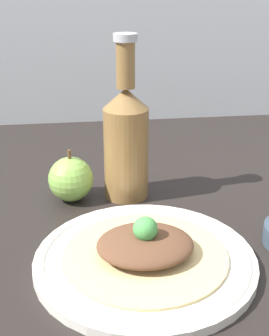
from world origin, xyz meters
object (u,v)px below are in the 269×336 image
at_px(cider_bottle, 126,138).
at_px(apple, 71,179).
at_px(plate, 145,259).
at_px(plated_food, 145,247).

height_order(cider_bottle, apple, cider_bottle).
distance_m(plate, apple, 0.23).
relative_size(cider_bottle, apple, 3.03).
distance_m(plated_food, cider_bottle, 0.23).
height_order(plate, apple, apple).
distance_m(plated_food, apple, 0.23).
bearing_deg(cider_bottle, apple, -177.20).
bearing_deg(apple, cider_bottle, 2.80).
relative_size(plated_food, cider_bottle, 0.80).
distance_m(plate, plated_food, 0.02).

